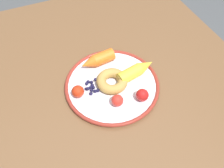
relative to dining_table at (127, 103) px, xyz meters
The scene contains 10 objects.
ground_plane 0.69m from the dining_table, ahead, with size 6.00×6.00×0.00m, color #4D5052.
dining_table is the anchor object (origin of this frame).
plate 0.11m from the dining_table, 124.53° to the right, with size 0.31×0.31×0.02m.
carrot_orange 0.19m from the dining_table, 156.82° to the right, with size 0.06×0.13×0.04m.
carrot_yellow 0.13m from the dining_table, 127.60° to the left, with size 0.07×0.14×0.04m.
donut 0.13m from the dining_table, 124.59° to the right, with size 0.10×0.10×0.03m, color #B88D45.
blueberry_pile 0.16m from the dining_table, 110.25° to the right, with size 0.06×0.05×0.02m.
tomato_near 0.20m from the dining_table, 101.32° to the right, with size 0.04×0.04×0.04m, color red.
tomato_mid 0.13m from the dining_table, 17.39° to the left, with size 0.04×0.04×0.04m, color red.
tomato_far 0.14m from the dining_table, 52.17° to the right, with size 0.04×0.04×0.04m, color red.
Camera 1 is at (0.38, -0.22, 1.38)m, focal length 36.10 mm.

